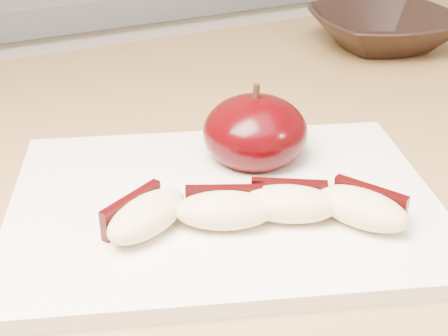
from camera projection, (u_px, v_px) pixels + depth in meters
name	position (u px, v px, depth m)	size (l,w,h in m)	color
back_cabinet	(15.00, 205.00, 1.27)	(2.40, 0.62, 0.94)	silver
cutting_board	(224.00, 205.00, 0.46)	(0.31, 0.23, 0.01)	white
apple_half	(255.00, 132.00, 0.51)	(0.10, 0.10, 0.07)	black
apple_wedge_a	(145.00, 215.00, 0.42)	(0.08, 0.06, 0.02)	beige
apple_wedge_b	(224.00, 209.00, 0.42)	(0.08, 0.06, 0.02)	beige
apple_wedge_c	(289.00, 203.00, 0.43)	(0.08, 0.06, 0.02)	beige
apple_wedge_d	(362.00, 207.00, 0.43)	(0.06, 0.08, 0.02)	beige
bowl	(383.00, 29.00, 0.80)	(0.18, 0.18, 0.04)	black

